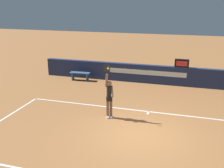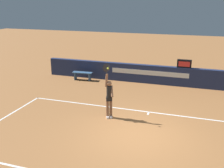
{
  "view_description": "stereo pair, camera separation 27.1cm",
  "coord_description": "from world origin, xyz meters",
  "views": [
    {
      "loc": [
        1.43,
        -8.34,
        4.61
      ],
      "look_at": [
        -1.4,
        1.29,
        1.4
      ],
      "focal_mm": 41.97,
      "sensor_mm": 36.0,
      "label": 1
    },
    {
      "loc": [
        1.69,
        -8.26,
        4.61
      ],
      "look_at": [
        -1.4,
        1.29,
        1.4
      ],
      "focal_mm": 41.97,
      "sensor_mm": 36.0,
      "label": 2
    }
  ],
  "objects": [
    {
      "name": "ground_plane",
      "position": [
        0.0,
        0.0,
        0.0
      ],
      "size": [
        60.0,
        60.0,
        0.0
      ],
      "primitive_type": "plane",
      "color": "#9B6336"
    },
    {
      "name": "court_lines",
      "position": [
        0.0,
        -0.36,
        0.0
      ],
      "size": [
        11.23,
        5.16,
        0.0
      ],
      "color": "white",
      "rests_on": "ground"
    },
    {
      "name": "tennis_player",
      "position": [
        -1.47,
        1.11,
        0.94
      ],
      "size": [
        0.48,
        0.36,
        2.3
      ],
      "color": "brown",
      "rests_on": "ground"
    },
    {
      "name": "tennis_ball",
      "position": [
        -1.45,
        0.9,
        2.14
      ],
      "size": [
        0.07,
        0.07,
        0.07
      ],
      "color": "#C8DC2E"
    },
    {
      "name": "speed_display",
      "position": [
        1.15,
        6.31,
        1.3
      ],
      "size": [
        0.77,
        0.2,
        0.45
      ],
      "color": "black",
      "rests_on": "back_wall"
    },
    {
      "name": "back_wall",
      "position": [
        -0.0,
        6.31,
        0.54
      ],
      "size": [
        14.26,
        0.3,
        1.07
      ],
      "color": "#1D284E",
      "rests_on": "ground"
    },
    {
      "name": "courtside_bench_near",
      "position": [
        -4.7,
        5.67,
        0.36
      ],
      "size": [
        1.23,
        0.45,
        0.49
      ],
      "color": "#375B83",
      "rests_on": "ground"
    }
  ]
}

